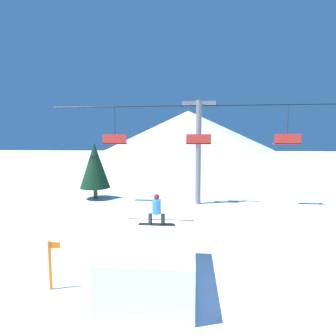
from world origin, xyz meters
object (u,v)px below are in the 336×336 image
pine_tree_near (95,166)px  trail_marker (51,264)px  snowboarder (157,210)px  snow_ramp (154,260)px

pine_tree_near → trail_marker: size_ratio=2.87×
snowboarder → trail_marker: size_ratio=0.89×
snow_ramp → snowboarder: 1.91m
snow_ramp → snowboarder: size_ratio=2.99×
pine_tree_near → trail_marker: 13.41m
snowboarder → trail_marker: snowboarder is taller
snow_ramp → trail_marker: 3.27m
snow_ramp → snowboarder: (-0.09, 1.37, 1.33)m
snow_ramp → pine_tree_near: size_ratio=0.93×
snowboarder → trail_marker: 3.96m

